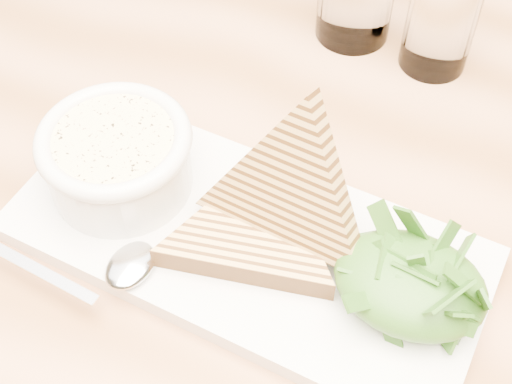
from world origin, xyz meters
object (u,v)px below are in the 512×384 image
at_px(soup_bowl, 119,165).
at_px(table_top, 256,226).
at_px(glass_near, 441,21).
at_px(platter, 246,243).

bearing_deg(soup_bowl, table_top, 14.21).
bearing_deg(glass_near, platter, -105.82).
relative_size(platter, soup_bowl, 3.24).
relative_size(table_top, glass_near, 13.38).
height_order(table_top, platter, platter).
distance_m(table_top, platter, 0.05).
bearing_deg(soup_bowl, platter, -4.65).
height_order(table_top, soup_bowl, soup_bowl).
xyz_separation_m(table_top, platter, (0.01, -0.04, 0.03)).
bearing_deg(platter, soup_bowl, 175.35).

